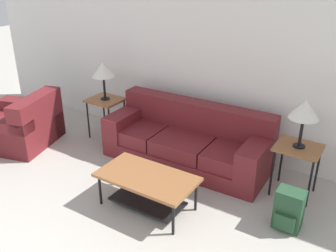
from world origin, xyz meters
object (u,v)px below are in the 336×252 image
object	(u,v)px
couch	(187,142)
backpack	(289,210)
table_lamp_right	(305,110)
armchair	(20,127)
side_table_left	(106,104)
table_lamp_left	(103,70)
coffee_table	(147,184)
side_table_right	(298,152)

from	to	relation	value
couch	backpack	world-z (taller)	couch
table_lamp_right	backpack	distance (m)	1.11
armchair	table_lamp_right	distance (m)	4.11
couch	armchair	bearing A→B (deg)	-160.18
armchair	side_table_left	distance (m)	1.35
table_lamp_left	backpack	bearing A→B (deg)	-12.25
coffee_table	backpack	size ratio (longest dim) A/B	2.45
armchair	table_lamp_left	xyz separation A→B (m)	(0.98, 0.89, 0.82)
coffee_table	table_lamp_left	xyz separation A→B (m)	(-1.62, 1.18, 0.79)
backpack	table_lamp_right	bearing A→B (deg)	101.07
side_table_right	table_lamp_left	world-z (taller)	table_lamp_left
side_table_left	couch	bearing A→B (deg)	-0.21
couch	coffee_table	distance (m)	1.18
backpack	armchair	bearing A→B (deg)	-176.89
table_lamp_left	table_lamp_right	distance (m)	2.95
couch	armchair	distance (m)	2.61
couch	backpack	bearing A→B (deg)	-22.44
side_table_right	table_lamp_right	world-z (taller)	table_lamp_right
armchair	coffee_table	world-z (taller)	armchair
coffee_table	side_table_right	distance (m)	1.80
backpack	side_table_right	bearing A→B (deg)	101.07
table_lamp_left	backpack	world-z (taller)	table_lamp_left
couch	coffee_table	size ratio (longest dim) A/B	2.06
coffee_table	side_table_left	xyz separation A→B (m)	(-1.62, 1.18, 0.26)
table_lamp_left	coffee_table	bearing A→B (deg)	-36.04
armchair	table_lamp_left	bearing A→B (deg)	42.27
coffee_table	armchair	bearing A→B (deg)	173.72
couch	table_lamp_right	world-z (taller)	table_lamp_right
armchair	coffee_table	size ratio (longest dim) A/B	1.14
side_table_left	backpack	distance (m)	3.17
coffee_table	backpack	xyz separation A→B (m)	(1.47, 0.51, -0.09)
side_table_right	table_lamp_right	distance (m)	0.54
coffee_table	side_table_left	size ratio (longest dim) A/B	1.73
coffee_table	backpack	bearing A→B (deg)	19.02
side_table_left	backpack	bearing A→B (deg)	-12.25
coffee_table	side_table_right	bearing A→B (deg)	41.33
side_table_right	backpack	xyz separation A→B (m)	(0.13, -0.67, -0.35)
backpack	couch	bearing A→B (deg)	157.56
armchair	backpack	size ratio (longest dim) A/B	2.79
couch	table_lamp_right	bearing A→B (deg)	0.21
couch	armchair	xyz separation A→B (m)	(-2.45, -0.88, -0.02)
couch	backpack	size ratio (longest dim) A/B	5.04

